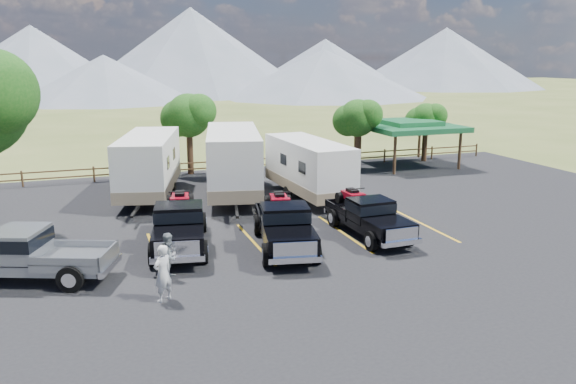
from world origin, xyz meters
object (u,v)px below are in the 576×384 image
object	(u,v)px
rig_right	(368,215)
trailer_left	(149,165)
person_a	(163,273)
trailer_center	(233,162)
pickup_silver	(25,254)
rig_left	(180,223)
trailer_right	(308,168)
rig_center	(284,224)
person_b	(169,255)
pavilion	(409,126)

from	to	relation	value
rig_right	trailer_left	world-z (taller)	trailer_left
trailer_left	person_a	bearing A→B (deg)	-80.19
trailer_center	pickup_silver	bearing A→B (deg)	-123.33
rig_left	trailer_right	size ratio (longest dim) A/B	0.70
trailer_center	trailer_right	distance (m)	4.08
rig_center	rig_right	distance (m)	3.88
rig_left	person_a	bearing A→B (deg)	-93.99
rig_left	person_b	size ratio (longest dim) A/B	3.91
trailer_center	trailer_right	size ratio (longest dim) A/B	1.16
rig_right	trailer_right	bearing A→B (deg)	88.86
pavilion	person_a	xyz separation A→B (m)	(-19.22, -17.44, -1.83)
rig_left	trailer_right	xyz separation A→B (m)	(7.79, 5.79, 0.66)
trailer_center	rig_right	bearing A→B (deg)	-54.22
rig_left	rig_right	distance (m)	7.87
trailer_right	pickup_silver	bearing A→B (deg)	-152.84
pavilion	rig_left	size ratio (longest dim) A/B	0.99
pavilion	pickup_silver	world-z (taller)	pavilion
person_b	trailer_left	bearing A→B (deg)	41.88
pavilion	trailer_left	xyz separation A→B (m)	(-18.16, -3.61, -0.98)
rig_center	trailer_left	bearing A→B (deg)	123.66
trailer_right	pickup_silver	xyz separation A→B (m)	(-13.26, -7.57, -0.69)
trailer_center	pickup_silver	size ratio (longest dim) A/B	1.66
rig_left	person_a	size ratio (longest dim) A/B	3.42
pickup_silver	person_a	world-z (taller)	person_a
trailer_left	pickup_silver	bearing A→B (deg)	-102.15
trailer_left	trailer_center	distance (m)	4.51
trailer_right	person_a	bearing A→B (deg)	-132.54
pavilion	trailer_center	size ratio (longest dim) A/B	0.59
rig_right	trailer_right	size ratio (longest dim) A/B	0.61
trailer_center	rig_center	bearing A→B (deg)	-78.54
person_a	person_b	distance (m)	1.94
pickup_silver	person_b	size ratio (longest dim) A/B	3.93
trailer_center	person_b	xyz separation A→B (m)	(-4.93, -10.65, -1.09)
trailer_left	pickup_silver	xyz separation A→B (m)	(-5.23, -10.57, -0.83)
trailer_right	person_b	world-z (taller)	trailer_right
pavilion	rig_left	xyz separation A→B (m)	(-17.92, -12.39, -1.78)
rig_right	trailer_left	xyz separation A→B (m)	(-8.02, 9.92, 0.89)
rig_center	person_b	world-z (taller)	rig_center
pickup_silver	pavilion	bearing A→B (deg)	142.78
rig_right	pickup_silver	world-z (taller)	rig_right
rig_left	trailer_right	world-z (taller)	trailer_right
trailer_left	person_a	size ratio (longest dim) A/B	5.31
trailer_center	person_a	xyz separation A→B (m)	(-5.38, -12.53, -0.98)
pavilion	trailer_right	world-z (taller)	pavilion
pavilion	rig_left	bearing A→B (deg)	-145.34
pavilion	trailer_center	distance (m)	14.71
pavilion	trailer_right	xyz separation A→B (m)	(-10.13, -6.60, -1.12)
rig_right	person_b	world-z (taller)	rig_right
rig_right	trailer_center	bearing A→B (deg)	112.12
pavilion	person_b	world-z (taller)	pavilion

